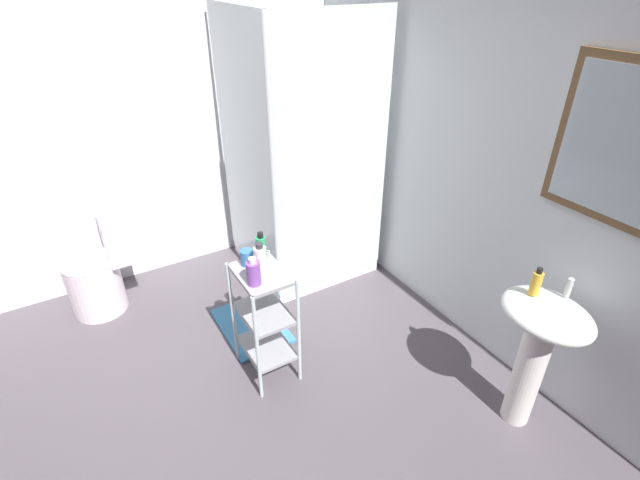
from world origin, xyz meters
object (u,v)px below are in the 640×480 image
(pedestal_sink, at_px, (539,340))
(lotion_bottle_white, at_px, (260,259))
(rinse_cup, at_px, (247,258))
(shower_stall, at_px, (298,220))
(bath_mat, at_px, (251,325))
(conditioner_bottle_purple, at_px, (253,273))
(hand_soap_bottle, at_px, (536,283))
(body_wash_bottle_green, at_px, (261,247))
(storage_cart, at_px, (264,315))
(toilet, at_px, (100,271))

(pedestal_sink, distance_m, lotion_bottle_white, 1.50)
(pedestal_sink, height_order, rinse_cup, rinse_cup)
(shower_stall, height_order, bath_mat, shower_stall)
(shower_stall, bearing_deg, pedestal_sink, 9.90)
(conditioner_bottle_purple, bearing_deg, lotion_bottle_white, 138.49)
(shower_stall, relative_size, hand_soap_bottle, 13.20)
(hand_soap_bottle, bearing_deg, rinse_cup, -134.88)
(body_wash_bottle_green, bearing_deg, bath_mat, -179.81)
(shower_stall, relative_size, storage_cart, 2.70)
(bath_mat, bearing_deg, rinse_cup, -17.58)
(shower_stall, xyz_separation_m, rinse_cup, (0.77, -0.74, 0.32))
(body_wash_bottle_green, bearing_deg, hand_soap_bottle, 41.97)
(body_wash_bottle_green, distance_m, conditioner_bottle_purple, 0.25)
(shower_stall, xyz_separation_m, toilet, (-0.29, -1.46, -0.15))
(conditioner_bottle_purple, xyz_separation_m, bath_mat, (-0.49, 0.14, -0.80))
(pedestal_sink, distance_m, toilet, 2.86)
(pedestal_sink, bearing_deg, shower_stall, -170.10)
(pedestal_sink, relative_size, rinse_cup, 8.75)
(pedestal_sink, relative_size, bath_mat, 1.35)
(bath_mat, bearing_deg, lotion_bottle_white, -7.85)
(shower_stall, xyz_separation_m, pedestal_sink, (1.93, 0.34, 0.12))
(storage_cart, xyz_separation_m, body_wash_bottle_green, (-0.13, 0.07, 0.38))
(toilet, height_order, lotion_bottle_white, lotion_bottle_white)
(shower_stall, relative_size, lotion_bottle_white, 11.47)
(shower_stall, distance_m, pedestal_sink, 1.96)
(storage_cart, xyz_separation_m, hand_soap_bottle, (0.95, 1.03, 0.44))
(rinse_cup, bearing_deg, storage_cart, 15.86)
(pedestal_sink, relative_size, conditioner_bottle_purple, 5.03)
(conditioner_bottle_purple, height_order, bath_mat, conditioner_bottle_purple)
(lotion_bottle_white, xyz_separation_m, bath_mat, (-0.40, 0.05, -0.81))
(toilet, relative_size, storage_cart, 1.03)
(toilet, height_order, bath_mat, toilet)
(toilet, xyz_separation_m, rinse_cup, (1.06, 0.72, 0.47))
(pedestal_sink, xyz_separation_m, rinse_cup, (-1.16, -1.07, 0.21))
(rinse_cup, height_order, bath_mat, rinse_cup)
(hand_soap_bottle, height_order, lotion_bottle_white, hand_soap_bottle)
(toilet, bearing_deg, rinse_cup, 34.13)
(lotion_bottle_white, relative_size, rinse_cup, 1.88)
(toilet, distance_m, body_wash_bottle_green, 1.42)
(pedestal_sink, height_order, conditioner_bottle_purple, conditioner_bottle_purple)
(hand_soap_bottle, height_order, bath_mat, hand_soap_bottle)
(toilet, height_order, storage_cart, toilet)
(lotion_bottle_white, bearing_deg, storage_cart, -30.16)
(shower_stall, distance_m, lotion_bottle_white, 1.16)
(body_wash_bottle_green, relative_size, conditioner_bottle_purple, 1.06)
(pedestal_sink, height_order, hand_soap_bottle, hand_soap_bottle)
(lotion_bottle_white, distance_m, rinse_cup, 0.11)
(shower_stall, relative_size, body_wash_bottle_green, 11.76)
(rinse_cup, bearing_deg, pedestal_sink, 42.85)
(toilet, relative_size, lotion_bottle_white, 4.36)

